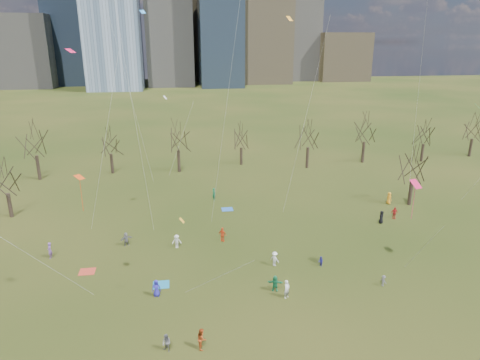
{
  "coord_description": "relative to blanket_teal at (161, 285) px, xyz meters",
  "views": [
    {
      "loc": [
        -7.39,
        -36.04,
        22.72
      ],
      "look_at": [
        0.0,
        12.0,
        7.0
      ],
      "focal_mm": 32.0,
      "sensor_mm": 36.0,
      "label": 1
    }
  ],
  "objects": [
    {
      "name": "person_3",
      "position": [
        21.47,
        -3.48,
        0.55
      ],
      "size": [
        0.66,
        0.84,
        1.14
      ],
      "primitive_type": "imported",
      "rotation": [
        0.0,
        0.0,
        1.93
      ],
      "color": "slate",
      "rests_on": "ground"
    },
    {
      "name": "person_7",
      "position": [
        -12.17,
        7.45,
        0.91
      ],
      "size": [
        0.49,
        0.71,
        1.85
      ],
      "primitive_type": "imported",
      "rotation": [
        0.0,
        0.0,
        4.63
      ],
      "color": "#7B4F9E",
      "rests_on": "ground"
    },
    {
      "name": "person_11",
      "position": [
        -4.17,
        9.31,
        0.8
      ],
      "size": [
        1.52,
        1.22,
        1.62
      ],
      "primitive_type": "imported",
      "rotation": [
        0.0,
        0.0,
        0.57
      ],
      "color": "slate",
      "rests_on": "ground"
    },
    {
      "name": "person_15",
      "position": [
        11.9,
        2.02,
        0.79
      ],
      "size": [
        1.13,
        1.18,
        1.61
      ],
      "primitive_type": "imported",
      "rotation": [
        0.0,
        0.0,
        2.28
      ],
      "color": "silver",
      "rests_on": "ground"
    },
    {
      "name": "person_10",
      "position": [
        30.72,
        12.0,
        0.82
      ],
      "size": [
        1.01,
        0.51,
        1.67
      ],
      "primitive_type": "imported",
      "rotation": [
        0.0,
        0.0,
        6.18
      ],
      "color": "red",
      "rests_on": "ground"
    },
    {
      "name": "person_5",
      "position": [
        10.82,
        -2.74,
        0.79
      ],
      "size": [
        1.57,
        0.86,
        1.62
      ],
      "primitive_type": "imported",
      "rotation": [
        0.0,
        0.0,
        2.87
      ],
      "color": "#1C7E4C",
      "rests_on": "ground"
    },
    {
      "name": "person_2",
      "position": [
        3.37,
        -9.72,
        0.86
      ],
      "size": [
        0.69,
        0.87,
        1.76
      ],
      "primitive_type": "imported",
      "rotation": [
        0.0,
        0.0,
        1.54
      ],
      "color": "#AF4419",
      "rests_on": "ground"
    },
    {
      "name": "blanket_teal",
      "position": [
        0.0,
        0.0,
        0.0
      ],
      "size": [
        1.6,
        1.5,
        0.03
      ],
      "primitive_type": "cube",
      "color": "teal",
      "rests_on": "ground"
    },
    {
      "name": "person_0",
      "position": [
        -0.35,
        -1.9,
        0.82
      ],
      "size": [
        0.85,
        0.59,
        1.66
      ],
      "primitive_type": "imported",
      "rotation": [
        0.0,
        0.0,
        6.21
      ],
      "color": "#2725A0",
      "rests_on": "ground"
    },
    {
      "name": "ground",
      "position": [
        9.47,
        -1.47,
        -0.01
      ],
      "size": [
        500.0,
        500.0,
        0.0
      ],
      "primitive_type": "plane",
      "color": "black",
      "rests_on": "ground"
    },
    {
      "name": "bare_tree_row",
      "position": [
        9.39,
        35.75,
        6.1
      ],
      "size": [
        113.04,
        29.8,
        9.5
      ],
      "color": "black",
      "rests_on": "ground"
    },
    {
      "name": "person_8",
      "position": [
        16.68,
        1.09,
        0.56
      ],
      "size": [
        0.48,
        0.59,
        1.14
      ],
      "primitive_type": "imported",
      "rotation": [
        0.0,
        0.0,
        4.81
      ],
      "color": "#242294",
      "rests_on": "ground"
    },
    {
      "name": "person_6",
      "position": [
        28.3,
        10.84,
        0.85
      ],
      "size": [
        0.9,
        1.0,
        1.72
      ],
      "primitive_type": "imported",
      "rotation": [
        0.0,
        0.0,
        4.18
      ],
      "color": "black",
      "rests_on": "ground"
    },
    {
      "name": "person_12",
      "position": [
        32.66,
        17.32,
        0.89
      ],
      "size": [
        0.77,
        0.99,
        1.8
      ],
      "primitive_type": "imported",
      "rotation": [
        0.0,
        0.0,
        1.81
      ],
      "color": "orange",
      "rests_on": "ground"
    },
    {
      "name": "person_14",
      "position": [
        0.66,
        -9.68,
        0.74
      ],
      "size": [
        0.92,
        0.91,
        1.5
      ],
      "primitive_type": "imported",
      "rotation": [
        0.0,
        0.0,
        5.56
      ],
      "color": "slate",
      "rests_on": "ground"
    },
    {
      "name": "person_9",
      "position": [
        1.66,
        7.83,
        0.79
      ],
      "size": [
        1.09,
        0.67,
        1.62
      ],
      "primitive_type": "imported",
      "rotation": [
        0.0,
        0.0,
        6.21
      ],
      "color": "silver",
      "rests_on": "ground"
    },
    {
      "name": "person_13",
      "position": [
        7.41,
        23.06,
        0.88
      ],
      "size": [
        0.64,
        0.77,
        1.8
      ],
      "primitive_type": "imported",
      "rotation": [
        0.0,
        0.0,
        1.95
      ],
      "color": "#186E44",
      "rests_on": "ground"
    },
    {
      "name": "blanket_navy",
      "position": [
        8.9,
        18.75,
        0.0
      ],
      "size": [
        1.6,
        1.5,
        0.03
      ],
      "primitive_type": "cube",
      "color": "blue",
      "rests_on": "ground"
    },
    {
      "name": "blanket_crimson",
      "position": [
        -7.64,
        3.72,
        0.0
      ],
      "size": [
        1.6,
        1.5,
        0.03
      ],
      "primitive_type": "cube",
      "color": "#B83824",
      "rests_on": "ground"
    },
    {
      "name": "downtown_skyline",
      "position": [
        7.04,
        209.17,
        38.99
      ],
      "size": [
        212.5,
        78.0,
        118.0
      ],
      "color": "slate",
      "rests_on": "ground"
    },
    {
      "name": "kites_airborne",
      "position": [
        11.26,
        8.67,
        13.62
      ],
      "size": [
        52.91,
        44.43,
        30.77
      ],
      "color": "#DE4712",
      "rests_on": "ground"
    },
    {
      "name": "person_4",
      "position": [
        7.08,
        8.62,
        0.88
      ],
      "size": [
        1.1,
        0.99,
        1.79
      ],
      "primitive_type": "imported",
      "rotation": [
        0.0,
        0.0,
        2.48
      ],
      "color": "#F4491B",
      "rests_on": "ground"
    },
    {
      "name": "person_1",
      "position": [
        11.63,
        -3.99,
        0.89
      ],
      "size": [
        0.78,
        0.75,
        1.8
      ],
      "primitive_type": "imported",
      "rotation": [
        0.0,
        0.0,
        0.7
      ],
      "color": "silver",
      "rests_on": "ground"
    }
  ]
}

